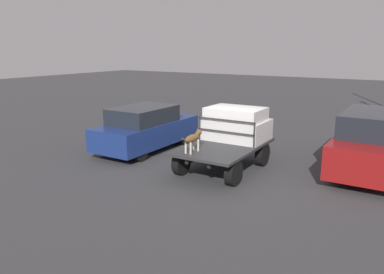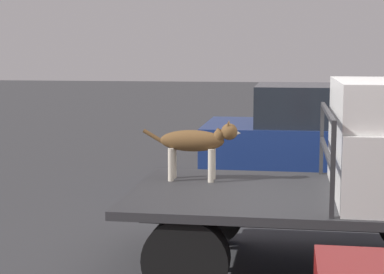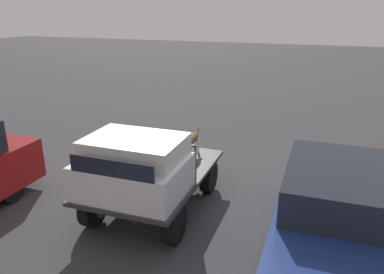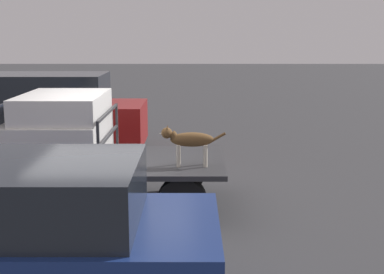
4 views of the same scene
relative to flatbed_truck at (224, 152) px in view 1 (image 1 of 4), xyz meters
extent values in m
plane|color=#38383A|center=(0.00, 0.00, -0.59)|extent=(80.00, 80.00, 0.00)
cylinder|color=black|center=(1.09, 0.88, -0.21)|extent=(0.75, 0.24, 0.75)
cylinder|color=black|center=(1.09, -0.88, -0.21)|extent=(0.75, 0.24, 0.75)
cylinder|color=black|center=(-1.09, 0.88, -0.21)|extent=(0.75, 0.24, 0.75)
cylinder|color=black|center=(-1.09, -0.88, -0.21)|extent=(0.75, 0.24, 0.75)
cube|color=black|center=(0.00, 0.36, 0.06)|extent=(3.23, 0.10, 0.18)
cube|color=black|center=(0.00, -0.36, 0.06)|extent=(3.23, 0.10, 0.18)
cube|color=#2D2D30|center=(0.00, 0.00, 0.19)|extent=(3.51, 2.08, 0.08)
cube|color=silver|center=(0.95, 0.00, 0.56)|extent=(1.51, 1.96, 0.67)
cube|color=silver|center=(0.84, 0.00, 1.10)|extent=(1.29, 1.80, 0.41)
cube|color=black|center=(1.69, 0.00, 1.04)|extent=(0.02, 1.61, 0.31)
cube|color=#2D2D30|center=(0.12, 0.96, 0.62)|extent=(0.04, 0.04, 0.80)
cube|color=#2D2D30|center=(0.12, -0.96, 0.62)|extent=(0.04, 0.04, 0.80)
cube|color=#2D2D30|center=(0.12, 0.00, 1.00)|extent=(0.04, 1.92, 0.04)
cube|color=#2D2D30|center=(0.12, 0.00, 0.62)|extent=(0.04, 1.92, 0.04)
cylinder|color=beige|center=(-1.03, 0.49, 0.40)|extent=(0.06, 0.06, 0.35)
cylinder|color=beige|center=(-1.03, 0.32, 0.40)|extent=(0.06, 0.06, 0.35)
cylinder|color=beige|center=(-1.45, 0.49, 0.40)|extent=(0.06, 0.06, 0.35)
cylinder|color=beige|center=(-1.45, 0.32, 0.40)|extent=(0.06, 0.06, 0.35)
ellipsoid|color=brown|center=(-1.24, 0.41, 0.64)|extent=(0.68, 0.22, 0.22)
sphere|color=beige|center=(-1.05, 0.41, 0.61)|extent=(0.10, 0.10, 0.10)
cylinder|color=brown|center=(-0.95, 0.41, 0.71)|extent=(0.16, 0.12, 0.15)
sphere|color=brown|center=(-0.84, 0.41, 0.75)|extent=(0.17, 0.17, 0.17)
cone|color=beige|center=(-0.77, 0.41, 0.73)|extent=(0.09, 0.09, 0.09)
cone|color=brown|center=(-0.85, 0.46, 0.82)|extent=(0.06, 0.08, 0.10)
cone|color=brown|center=(-0.85, 0.36, 0.82)|extent=(0.06, 0.08, 0.10)
cylinder|color=brown|center=(-1.62, 0.41, 0.67)|extent=(0.29, 0.04, 0.19)
cylinder|color=black|center=(2.06, 4.40, -0.29)|extent=(0.60, 0.20, 0.60)
cylinder|color=black|center=(2.06, 2.83, -0.29)|extent=(0.60, 0.20, 0.60)
cylinder|color=black|center=(-0.67, 4.40, -0.29)|extent=(0.60, 0.20, 0.60)
cylinder|color=black|center=(-0.67, 2.83, -0.29)|extent=(0.60, 0.20, 0.60)
cube|color=navy|center=(0.70, 3.61, 0.08)|extent=(4.41, 1.85, 0.82)
cube|color=#1E232B|center=(0.48, 3.61, 0.78)|extent=(2.42, 1.67, 0.59)
cylinder|color=black|center=(4.11, -3.17, -0.29)|extent=(0.60, 0.20, 0.60)
cylinder|color=black|center=(0.89, -3.17, -0.29)|extent=(0.60, 0.20, 0.60)
cube|color=maroon|center=(2.50, -3.97, 0.15)|extent=(5.20, 1.89, 0.96)
cube|color=#1E232B|center=(2.24, -3.97, 0.97)|extent=(2.86, 1.70, 0.69)
camera|label=1|loc=(-10.19, -5.15, 3.20)|focal=35.00mm
camera|label=2|loc=(-0.22, -6.15, 1.57)|focal=60.00mm
camera|label=3|loc=(6.66, 3.21, 3.61)|focal=35.00mm
camera|label=4|loc=(-1.25, 8.52, 2.29)|focal=50.00mm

